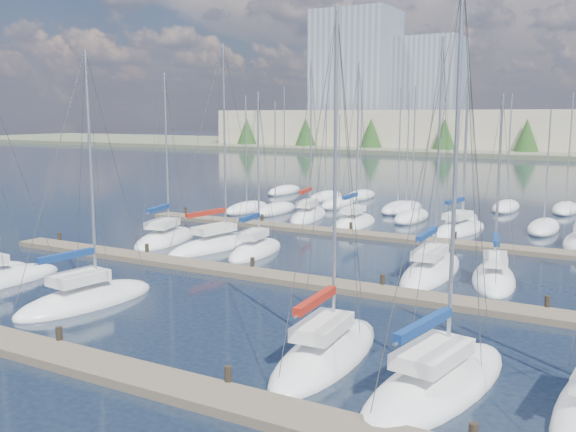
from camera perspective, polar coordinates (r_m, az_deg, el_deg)
The scene contains 17 objects.
ground at distance 75.75m, azimuth 17.38°, elevation 1.79°, with size 400.00×400.00×0.00m, color #1A2434.
dock_near at distance 23.76m, azimuth -14.76°, elevation -13.25°, with size 44.00×1.93×1.10m.
dock_mid at distance 34.60m, azimuth 1.65°, elevation -5.84°, with size 44.00×1.93×1.10m.
dock_far at distance 47.13m, azimuth 9.62°, elevation -1.95°, with size 44.00×1.93×1.10m.
sailboat_e at distance 22.60m, azimuth 13.13°, elevation -14.29°, with size 4.27×9.26×14.07m.
sailboat_j at distance 42.13m, azimuth -2.90°, elevation -3.09°, with size 3.02×6.66×11.19m.
sailboat_d at distance 24.58m, azimuth 3.42°, elevation -12.10°, with size 3.09×8.42×13.55m.
sailboat_o at distance 52.97m, azimuth 5.86°, elevation -0.61°, with size 3.10×7.49×13.86m.
sailboat_l at distance 36.79m, azimuth 17.82°, elevation -5.33°, with size 3.75×7.29×10.88m.
sailboat_c at distance 32.71m, azimuth -17.52°, elevation -7.11°, with size 3.83×7.86×12.72m.
sailboat_p at distance 51.49m, azimuth 14.96°, elevation -1.16°, with size 3.76×8.08×13.26m.
sailboat_h at distance 46.91m, azimuth -10.87°, elevation -2.00°, with size 4.51×7.93×12.68m.
sailboat_k at distance 37.72m, azimuth 12.61°, elevation -4.75°, with size 2.98×9.44×14.06m.
sailboat_i at distance 44.22m, azimuth -6.20°, elevation -2.55°, with size 3.98×9.17×14.43m.
sailboat_n at distance 56.41m, azimuth 1.83°, elevation 0.03°, with size 4.00×8.25×14.31m.
distant_boats at distance 61.33m, azimuth 10.19°, elevation 0.71°, with size 36.93×20.75×13.30m.
shoreline at distance 165.88m, azimuth 19.62°, elevation 7.99°, with size 400.00×60.00×38.00m.
Camera 1 is at (15.57, -13.58, 9.06)m, focal length 40.00 mm.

